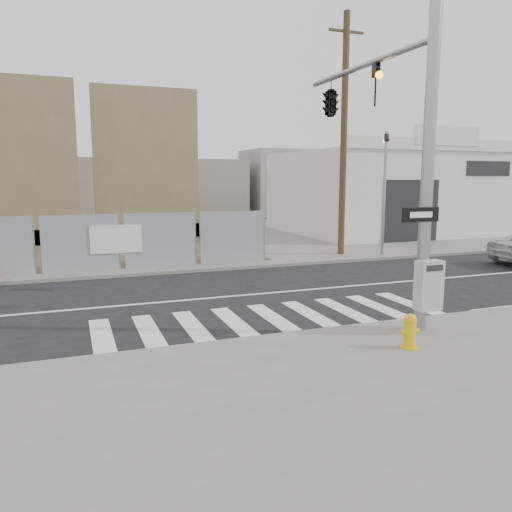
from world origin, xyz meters
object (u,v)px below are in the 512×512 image
object	(u,v)px
signal_pole	(358,122)
auto_shop	(387,192)
traffic_cone_d	(159,256)
fire_hydrant	(410,331)

from	to	relation	value
signal_pole	auto_shop	xyz separation A→B (m)	(11.50, 15.01, -2.25)
auto_shop	traffic_cone_d	xyz separation A→B (m)	(-15.43, -7.62, -2.05)
fire_hydrant	traffic_cone_d	bearing A→B (deg)	121.99
signal_pole	fire_hydrant	size ratio (longest dim) A/B	10.32
signal_pole	fire_hydrant	bearing A→B (deg)	-105.02
fire_hydrant	traffic_cone_d	xyz separation A→B (m)	(-2.93, 11.10, 0.03)
auto_shop	fire_hydrant	size ratio (longest dim) A/B	17.69
signal_pole	traffic_cone_d	distance (m)	9.41
signal_pole	traffic_cone_d	size ratio (longest dim) A/B	9.36
auto_shop	fire_hydrant	bearing A→B (deg)	-123.73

